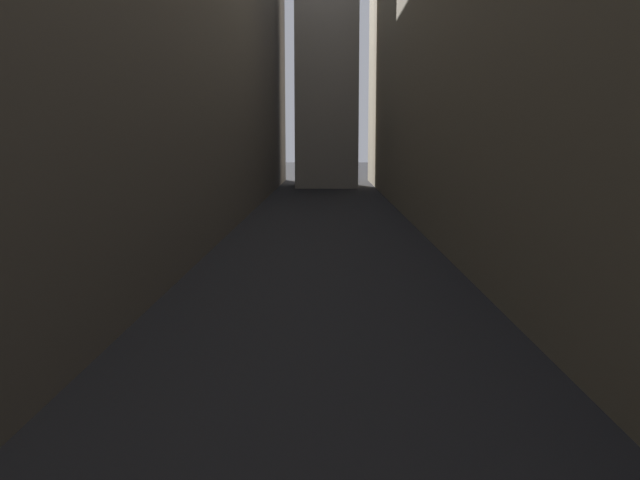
{
  "coord_description": "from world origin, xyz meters",
  "views": [
    {
      "loc": [
        0.12,
        12.6,
        5.22
      ],
      "look_at": [
        0.0,
        23.0,
        3.7
      ],
      "focal_mm": 38.17,
      "sensor_mm": 36.0,
      "label": 1
    }
  ],
  "objects": [
    {
      "name": "ground_plane",
      "position": [
        0.0,
        48.0,
        0.0
      ],
      "size": [
        264.0,
        264.0,
        0.0
      ],
      "primitive_type": "plane",
      "color": "#232326"
    },
    {
      "name": "building_block_left",
      "position": [
        -12.37,
        50.0,
        12.27
      ],
      "size": [
        13.73,
        108.0,
        24.55
      ],
      "primitive_type": "cube",
      "color": "#60594F",
      "rests_on": "ground"
    }
  ]
}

